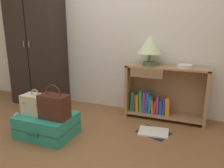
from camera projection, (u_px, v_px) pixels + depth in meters
ground_plane at (72, 156)px, 2.21m from camera, size 9.00×9.00×0.00m
back_wall at (123, 23)px, 3.22m from camera, size 6.40×0.10×2.60m
wardrobe at (37, 43)px, 3.51m from camera, size 0.84×0.47×1.98m
bookshelf at (161, 94)px, 3.04m from camera, size 1.08×0.32×0.74m
table_lamp at (150, 46)px, 2.92m from camera, size 0.33×0.33×0.40m
bowl at (185, 66)px, 2.81m from camera, size 0.19×0.19×0.04m
suitcase_large at (47, 125)px, 2.59m from camera, size 0.64×0.50×0.26m
train_case at (36, 104)px, 2.55m from camera, size 0.31×0.20×0.30m
handbag at (54, 106)px, 2.43m from camera, size 0.32×0.18×0.39m
bottle at (18, 122)px, 2.74m from camera, size 0.07×0.07×0.22m
open_book_on_floor at (153, 132)px, 2.68m from camera, size 0.44×0.38×0.02m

